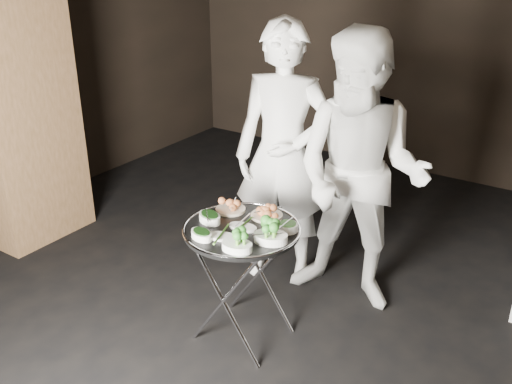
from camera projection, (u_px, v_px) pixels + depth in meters
The scene contains 16 objects.
floor at pixel (253, 356), 3.51m from camera, with size 6.00×7.00×0.05m, color black.
wall_back at pixel (454, 31), 5.57m from camera, with size 6.00×0.05×3.00m, color black.
tray_stand at pixel (242, 278), 3.49m from camera, with size 0.52×0.44×0.76m.
serving_tray at pixel (242, 229), 3.35m from camera, with size 0.70×0.70×0.04m.
potato_plate_a at pixel (230, 206), 3.55m from camera, with size 0.19×0.19×0.07m.
potato_plate_b at pixel (267, 212), 3.47m from camera, with size 0.20×0.20×0.07m.
greens_bowl at pixel (288, 226), 3.31m from camera, with size 0.12×0.12×0.07m.
asparagus_plate_a at pixel (243, 226), 3.34m from camera, with size 0.18×0.11×0.04m.
asparagus_plate_b at pixel (221, 235), 3.23m from camera, with size 0.19×0.14×0.04m.
spinach_bowl_a at pixel (210, 217), 3.42m from camera, with size 0.20×0.16×0.07m.
spinach_bowl_b at pixel (201, 234), 3.23m from camera, with size 0.17×0.14×0.06m.
broccoli_bowl_a at pixel (271, 236), 3.18m from camera, with size 0.23×0.20×0.08m.
broccoli_bowl_b at pixel (237, 245), 3.10m from camera, with size 0.20×0.16×0.07m.
serving_utensils at pixel (251, 217), 3.37m from camera, with size 0.58×0.41×0.01m.
waiter_left at pixel (283, 157), 3.97m from camera, with size 0.69×0.45×1.88m, color white.
waiter_right at pixel (360, 176), 3.66m from camera, with size 0.91×0.71×1.87m, color white.
Camera 1 is at (1.56, -2.31, 2.33)m, focal length 40.00 mm.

